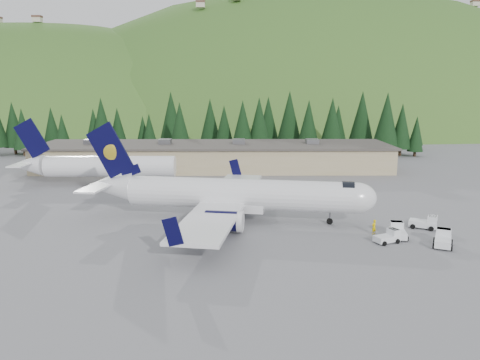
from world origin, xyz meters
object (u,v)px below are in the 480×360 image
at_px(airliner, 232,195).
at_px(baggage_tug_b, 426,223).
at_px(baggage_tug_c, 443,239).
at_px(baggage_tug_d, 397,231).
at_px(baggage_tug_a, 389,237).
at_px(ramp_worker, 374,227).
at_px(terminal_building, 214,156).
at_px(second_airliner, 93,166).

relative_size(airliner, baggage_tug_b, 10.73).
bearing_deg(baggage_tug_c, baggage_tug_d, 78.01).
relative_size(baggage_tug_a, ramp_worker, 1.76).
height_order(baggage_tug_a, ramp_worker, ramp_worker).
relative_size(baggage_tug_b, baggage_tug_c, 0.97).
xyz_separation_m(baggage_tug_a, ramp_worker, (-0.77, 2.90, 0.21)).
bearing_deg(airliner, terminal_building, 105.37).
bearing_deg(baggage_tug_c, ramp_worker, 81.70).
height_order(airliner, terminal_building, airliner).
xyz_separation_m(baggage_tug_b, terminal_building, (-27.02, 41.63, 1.89)).
bearing_deg(airliner, baggage_tug_d, -11.38).
distance_m(baggage_tug_a, baggage_tug_d, 2.35).
relative_size(second_airliner, baggage_tug_a, 9.12).
height_order(baggage_tug_d, ramp_worker, ramp_worker).
bearing_deg(baggage_tug_a, ramp_worker, 81.31).
bearing_deg(second_airliner, baggage_tug_d, -34.23).
height_order(baggage_tug_a, baggage_tug_c, baggage_tug_c).
distance_m(baggage_tug_c, baggage_tug_d, 4.84).
xyz_separation_m(terminal_building, baggage_tug_d, (22.55, -44.89, -1.89)).
bearing_deg(baggage_tug_c, baggage_tug_b, 19.34).
bearing_deg(baggage_tug_d, terminal_building, 35.59).
height_order(baggage_tug_b, ramp_worker, ramp_worker).
bearing_deg(airliner, second_airliner, 146.97).
xyz_separation_m(baggage_tug_b, ramp_worker, (-6.78, -2.12, 0.12)).
height_order(baggage_tug_a, terminal_building, terminal_building).
relative_size(airliner, baggage_tug_c, 10.41).
relative_size(baggage_tug_c, ramp_worker, 2.06).
height_order(second_airliner, baggage_tug_a, second_airliner).
bearing_deg(baggage_tug_b, baggage_tug_a, -112.96).
bearing_deg(airliner, baggage_tug_c, -14.48).
relative_size(baggage_tug_a, baggage_tug_b, 0.88).
bearing_deg(baggage_tug_a, second_airliner, 119.64).
height_order(baggage_tug_a, baggage_tug_b, baggage_tug_b).
height_order(airliner, second_airliner, airliner).
height_order(baggage_tug_c, ramp_worker, ramp_worker).
distance_m(second_airliner, baggage_tug_a, 51.19).
distance_m(airliner, baggage_tug_c, 24.72).
bearing_deg(airliner, baggage_tug_b, 0.04).
distance_m(terminal_building, baggage_tug_d, 50.28).
relative_size(airliner, ramp_worker, 21.50).
relative_size(baggage_tug_a, terminal_building, 0.04).
distance_m(baggage_tug_b, ramp_worker, 7.10).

